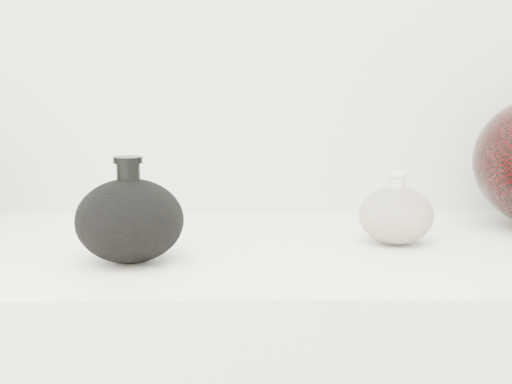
{
  "coord_description": "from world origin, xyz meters",
  "views": [
    {
      "loc": [
        0.03,
        -0.02,
        1.13
      ],
      "look_at": [
        0.04,
        0.92,
        0.98
      ],
      "focal_mm": 50.0,
      "sensor_mm": 36.0,
      "label": 1
    }
  ],
  "objects": [
    {
      "name": "cream_gourd_vase",
      "position": [
        0.24,
        0.96,
        0.94
      ],
      "size": [
        0.11,
        0.11,
        0.1
      ],
      "color": "#BFB195",
      "rests_on": "display_counter"
    },
    {
      "name": "black_gourd_vase",
      "position": [
        -0.12,
        0.86,
        0.95
      ],
      "size": [
        0.15,
        0.15,
        0.13
      ],
      "color": "black",
      "rests_on": "display_counter"
    }
  ]
}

